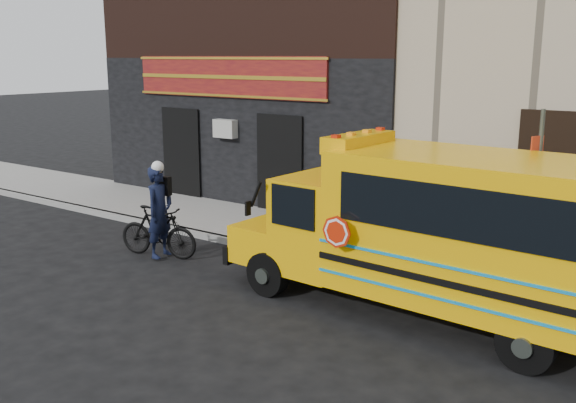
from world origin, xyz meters
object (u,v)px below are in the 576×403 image
at_px(school_bus, 441,229).
at_px(cyclist, 160,214).
at_px(bicycle, 158,232).
at_px(sign_pole, 535,203).

relative_size(school_bus, cyclist, 3.61).
height_order(bicycle, cyclist, cyclist).
xyz_separation_m(school_bus, cyclist, (-6.02, -0.41, -0.54)).
bearing_deg(sign_pole, bicycle, -167.95).
bearing_deg(bicycle, cyclist, -125.23).
xyz_separation_m(sign_pole, bicycle, (-7.27, -1.55, -1.31)).
height_order(school_bus, bicycle, school_bus).
distance_m(school_bus, bicycle, 6.24).
relative_size(sign_pole, cyclist, 1.75).
distance_m(sign_pole, cyclist, 7.37).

